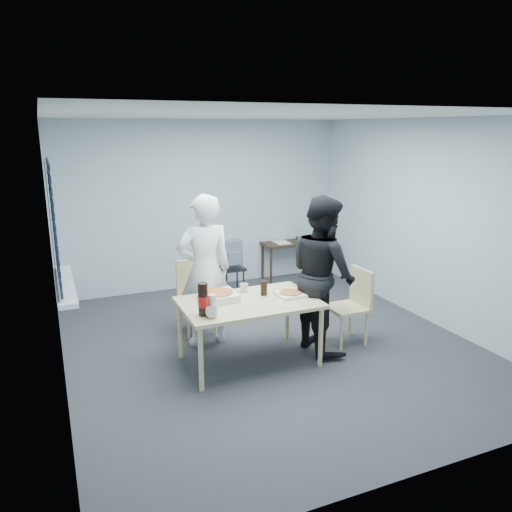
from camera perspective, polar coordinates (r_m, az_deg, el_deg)
name	(u,v)px	position (r m, az deg, el deg)	size (l,w,h in m)	color
room	(56,233)	(5.43, -21.93, 2.43)	(5.00, 5.00, 5.00)	#313136
dining_table	(249,306)	(5.31, -0.82, -5.77)	(1.43, 0.91, 0.70)	beige
chair_far	(195,290)	(6.26, -6.94, -3.92)	(0.42, 0.42, 0.89)	beige
chair_right	(353,301)	(5.97, 11.07, -5.02)	(0.42, 0.42, 0.89)	beige
person_white	(205,271)	(5.74, -5.89, -1.70)	(0.65, 0.42, 1.77)	white
person_black	(322,274)	(5.63, 7.60, -2.05)	(0.86, 0.47, 1.77)	black
side_table	(290,247)	(8.33, 3.95, 1.08)	(0.94, 0.42, 0.63)	#372516
stool	(232,274)	(7.41, -2.76, -2.08)	(0.34, 0.34, 0.48)	black
backpack	(232,254)	(7.32, -2.75, 0.20)	(0.29, 0.21, 0.40)	slate
pizza_box_a	(219,296)	(5.33, -4.28, -4.55)	(0.36, 0.36, 0.09)	white
pizza_box_b	(290,294)	(5.46, 3.92, -4.33)	(0.29, 0.29, 0.04)	white
mug_a	(212,313)	(4.85, -5.08, -6.48)	(0.12, 0.12, 0.10)	silver
mug_b	(244,288)	(5.57, -1.39, -3.65)	(0.10, 0.10, 0.09)	silver
cola_glass	(264,288)	(5.44, 0.91, -3.69)	(0.07, 0.07, 0.16)	black
soda_bottle	(203,300)	(4.88, -6.07, -5.00)	(0.10, 0.10, 0.33)	black
plastic_cups	(212,304)	(4.94, -5.01, -5.49)	(0.08, 0.08, 0.19)	silver
rubber_band	(285,308)	(5.10, 3.34, -5.95)	(0.05, 0.05, 0.00)	red
papers	(282,242)	(8.26, 2.96, 1.57)	(0.23, 0.32, 0.01)	white
black_box	(301,239)	(8.43, 5.18, 1.99)	(0.14, 0.10, 0.06)	black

